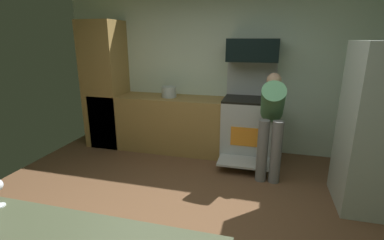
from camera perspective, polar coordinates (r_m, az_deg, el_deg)
ground_plane at (r=3.00m, az=-3.04°, el=-21.39°), size 5.20×4.80×0.02m
wall_back at (r=4.68m, az=5.63°, el=9.85°), size 5.20×0.12×2.60m
lower_cabinet_run at (r=4.74m, az=-6.17°, el=-0.58°), size 2.40×0.60×0.90m
cabinet_column at (r=5.05m, az=-17.12°, el=6.82°), size 0.60×0.60×2.10m
oven_range at (r=4.42m, az=11.28°, el=-1.32°), size 0.76×1.03×1.49m
microwave at (r=4.32m, az=12.23°, el=13.72°), size 0.74×0.38×0.33m
person_cook at (r=3.78m, az=15.87°, el=0.45°), size 0.31×0.67×1.37m
stock_pot at (r=4.57m, az=-4.69°, el=5.72°), size 0.24×0.24×0.17m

